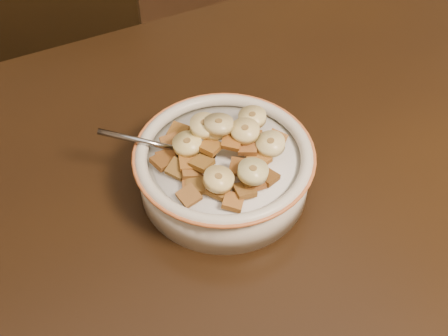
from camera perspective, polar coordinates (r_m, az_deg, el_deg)
name	(u,v)px	position (r m, az deg, el deg)	size (l,w,h in m)	color
table	(250,272)	(0.60, 2.69, -10.52)	(1.40, 0.90, 0.04)	black
chair	(77,140)	(1.13, -14.72, 2.80)	(0.41, 0.41, 0.93)	black
cereal_bowl	(224,172)	(0.62, 0.00, -0.46)	(0.19, 0.19, 0.05)	beige
milk	(224,159)	(0.61, 0.00, 0.96)	(0.16, 0.16, 0.00)	white
spoon	(196,153)	(0.61, -2.82, 1.52)	(0.03, 0.05, 0.01)	#90959D
cereal_square_0	(178,169)	(0.59, -4.74, -0.08)	(0.02, 0.02, 0.01)	brown
cereal_square_1	(174,145)	(0.62, -5.12, 2.35)	(0.02, 0.02, 0.01)	brown
cereal_square_2	(247,147)	(0.59, 2.40, 2.18)	(0.02, 0.02, 0.01)	#9D592A
cereal_square_3	(277,139)	(0.62, 5.40, 2.90)	(0.02, 0.02, 0.01)	#9D692F
cereal_square_4	(191,170)	(0.58, -3.39, -0.22)	(0.02, 0.02, 0.01)	brown
cereal_square_5	(202,163)	(0.58, -2.25, 0.50)	(0.02, 0.02, 0.01)	brown
cereal_square_6	(254,183)	(0.57, 3.08, -1.51)	(0.02, 0.02, 0.01)	brown
cereal_square_7	(259,159)	(0.59, 3.57, 0.96)	(0.02, 0.02, 0.01)	brown
cereal_square_8	(189,163)	(0.58, -3.60, 0.54)	(0.02, 0.02, 0.01)	#9C6028
cereal_square_9	(239,167)	(0.58, 1.58, 0.08)	(0.02, 0.02, 0.01)	brown
cereal_square_10	(195,185)	(0.57, -2.93, -1.71)	(0.02, 0.02, 0.01)	olive
cereal_square_11	(246,126)	(0.63, 2.24, 4.26)	(0.02, 0.02, 0.01)	brown
cereal_square_12	(166,158)	(0.60, -5.87, 1.04)	(0.02, 0.02, 0.01)	brown
cereal_square_13	(192,186)	(0.57, -3.27, -1.81)	(0.02, 0.02, 0.01)	brown
cereal_square_14	(251,180)	(0.57, 2.79, -1.25)	(0.02, 0.02, 0.01)	brown
cereal_square_15	(162,162)	(0.60, -6.30, 0.66)	(0.02, 0.02, 0.01)	brown
cereal_square_16	(218,190)	(0.57, -0.60, -2.23)	(0.02, 0.02, 0.01)	brown
cereal_square_17	(233,202)	(0.56, 0.93, -3.45)	(0.02, 0.02, 0.01)	brown
cereal_square_18	(171,143)	(0.62, -5.42, 2.55)	(0.02, 0.02, 0.01)	#96632B
cereal_square_19	(189,196)	(0.56, -3.58, -2.86)	(0.02, 0.02, 0.01)	brown
cereal_square_20	(245,190)	(0.57, 2.10, -2.28)	(0.02, 0.02, 0.01)	brown
cereal_square_21	(262,153)	(0.60, 3.85, 1.58)	(0.02, 0.02, 0.01)	#955C2B
cereal_square_22	(267,177)	(0.58, 4.41, -0.91)	(0.02, 0.02, 0.01)	brown
cereal_square_23	(259,159)	(0.59, 3.61, 0.93)	(0.02, 0.02, 0.01)	#9C652C
cereal_square_24	(210,147)	(0.59, -1.43, 2.16)	(0.02, 0.02, 0.01)	brown
cereal_square_25	(178,131)	(0.63, -4.68, 3.73)	(0.02, 0.02, 0.01)	brown
cereal_square_26	(251,136)	(0.61, 2.74, 3.22)	(0.02, 0.02, 0.01)	brown
cereal_square_27	(232,141)	(0.59, 0.79, 2.73)	(0.02, 0.02, 0.01)	brown
banana_slice_0	(219,179)	(0.56, -0.55, -1.15)	(0.03, 0.03, 0.01)	#F6CE77
banana_slice_1	(245,131)	(0.59, 2.14, 3.80)	(0.03, 0.03, 0.01)	#E8D086
banana_slice_2	(253,171)	(0.56, 2.96, -0.34)	(0.03, 0.03, 0.01)	#CCC37D
banana_slice_3	(187,144)	(0.59, -3.75, 2.47)	(0.03, 0.03, 0.01)	#F1DA82
banana_slice_4	(252,117)	(0.62, 2.89, 5.16)	(0.03, 0.03, 0.01)	#EEDA7D
banana_slice_5	(204,125)	(0.60, -2.01, 4.34)	(0.03, 0.03, 0.01)	#F7D994
banana_slice_6	(215,128)	(0.60, -0.96, 4.12)	(0.03, 0.03, 0.01)	beige
banana_slice_7	(270,144)	(0.59, 4.74, 2.45)	(0.03, 0.03, 0.01)	#FFE89B
banana_slice_8	(219,124)	(0.59, -0.54, 4.46)	(0.03, 0.03, 0.01)	#D2B97E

